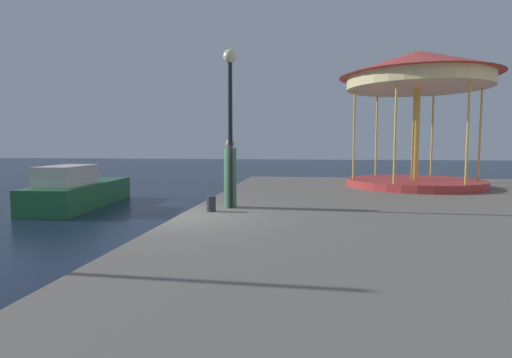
{
  "coord_description": "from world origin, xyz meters",
  "views": [
    {
      "loc": [
        3.22,
        -9.51,
        2.53
      ],
      "look_at": [
        1.2,
        5.25,
        1.26
      ],
      "focal_mm": 28.46,
      "sensor_mm": 36.0,
      "label": 1
    }
  ],
  "objects_px": {
    "lamp_post_mid_promenade": "(230,100)",
    "motorboat_green": "(78,191)",
    "bollard_north": "(211,204)",
    "person_far_corner": "(230,175)",
    "carousel": "(417,85)"
  },
  "relations": [
    {
      "from": "motorboat_green",
      "to": "carousel",
      "type": "bearing_deg",
      "value": 9.12
    },
    {
      "from": "carousel",
      "to": "bollard_north",
      "type": "distance_m",
      "value": 10.64
    },
    {
      "from": "motorboat_green",
      "to": "lamp_post_mid_promenade",
      "type": "bearing_deg",
      "value": -31.73
    },
    {
      "from": "lamp_post_mid_promenade",
      "to": "bollard_north",
      "type": "height_order",
      "value": "lamp_post_mid_promenade"
    },
    {
      "from": "carousel",
      "to": "bollard_north",
      "type": "xyz_separation_m",
      "value": [
        -6.77,
        -7.22,
        -3.91
      ]
    },
    {
      "from": "lamp_post_mid_promenade",
      "to": "person_far_corner",
      "type": "relative_size",
      "value": 2.25
    },
    {
      "from": "motorboat_green",
      "to": "carousel",
      "type": "distance_m",
      "value": 14.38
    },
    {
      "from": "lamp_post_mid_promenade",
      "to": "motorboat_green",
      "type": "bearing_deg",
      "value": 148.27
    },
    {
      "from": "motorboat_green",
      "to": "person_far_corner",
      "type": "relative_size",
      "value": 3.23
    },
    {
      "from": "bollard_north",
      "to": "person_far_corner",
      "type": "relative_size",
      "value": 0.21
    },
    {
      "from": "bollard_north",
      "to": "lamp_post_mid_promenade",
      "type": "bearing_deg",
      "value": 56.6
    },
    {
      "from": "motorboat_green",
      "to": "lamp_post_mid_promenade",
      "type": "distance_m",
      "value": 8.98
    },
    {
      "from": "person_far_corner",
      "to": "motorboat_green",
      "type": "bearing_deg",
      "value": 149.27
    },
    {
      "from": "lamp_post_mid_promenade",
      "to": "bollard_north",
      "type": "bearing_deg",
      "value": -123.4
    },
    {
      "from": "motorboat_green",
      "to": "person_far_corner",
      "type": "bearing_deg",
      "value": -30.73
    }
  ]
}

